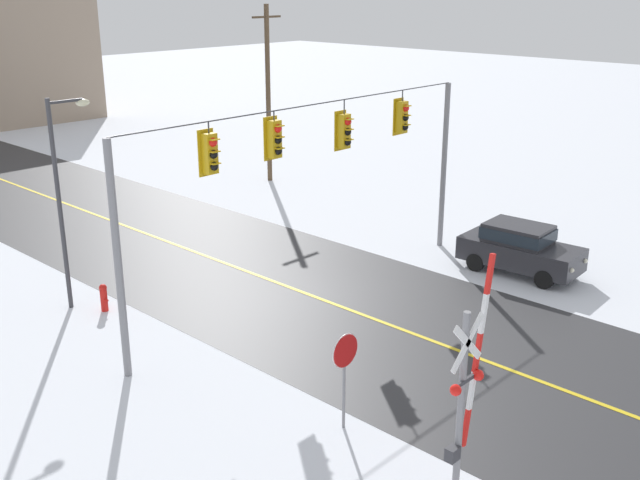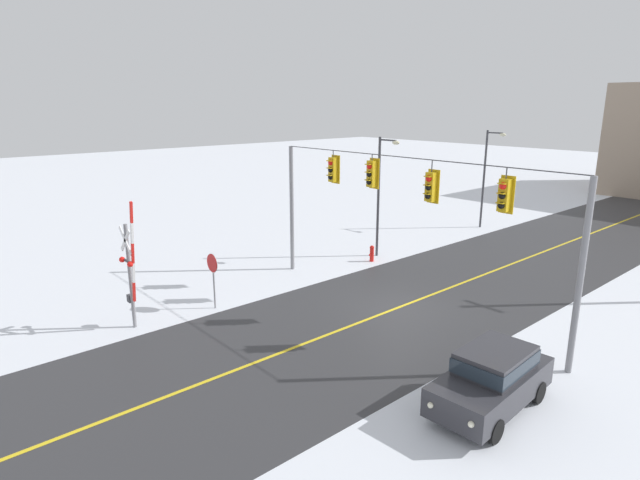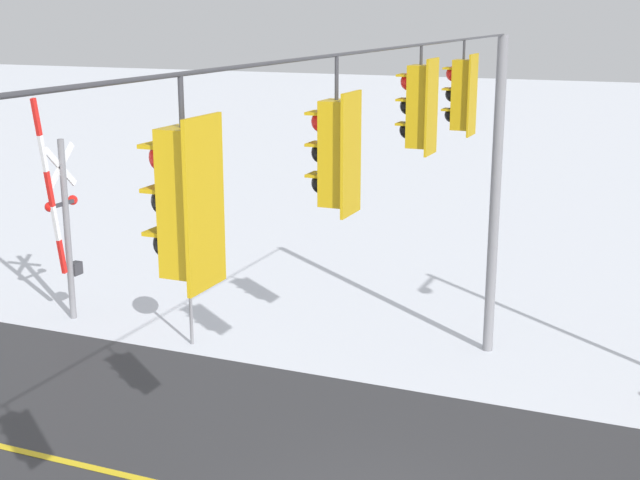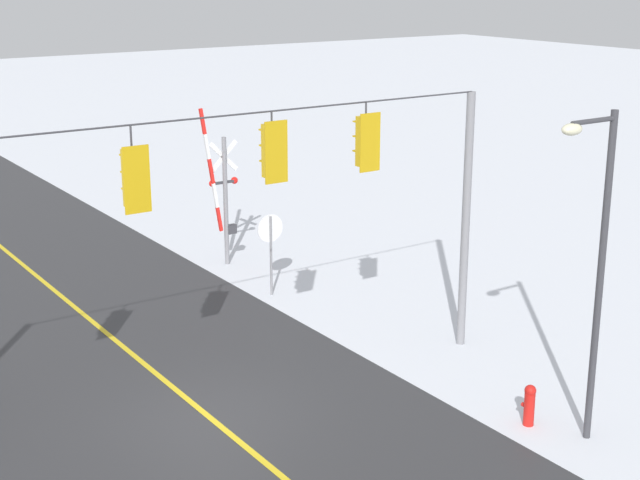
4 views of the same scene
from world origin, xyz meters
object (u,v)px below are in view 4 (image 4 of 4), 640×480
object	(u,v)px
railroad_crossing	(223,192)
streetlamp_near	(595,250)
fire_hydrant	(529,404)
stop_sign	(270,236)

from	to	relation	value
railroad_crossing	streetlamp_near	distance (m)	14.04
railroad_crossing	fire_hydrant	distance (m)	13.06
stop_sign	railroad_crossing	bearing A→B (deg)	-95.00
stop_sign	fire_hydrant	distance (m)	9.77
railroad_crossing	streetlamp_near	bearing A→B (deg)	91.29
stop_sign	fire_hydrant	size ratio (longest dim) A/B	2.67
stop_sign	railroad_crossing	world-z (taller)	railroad_crossing
railroad_crossing	fire_hydrant	size ratio (longest dim) A/B	5.60
stop_sign	fire_hydrant	world-z (taller)	stop_sign
stop_sign	railroad_crossing	xyz separation A→B (m)	(-0.28, -3.24, 0.60)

